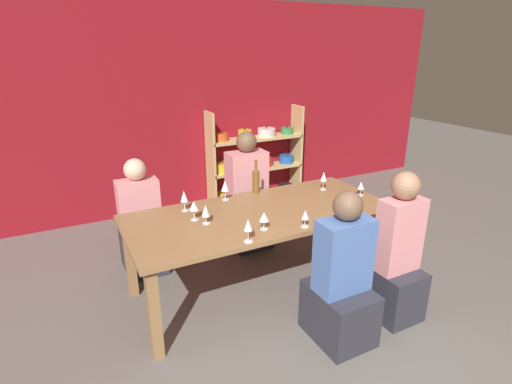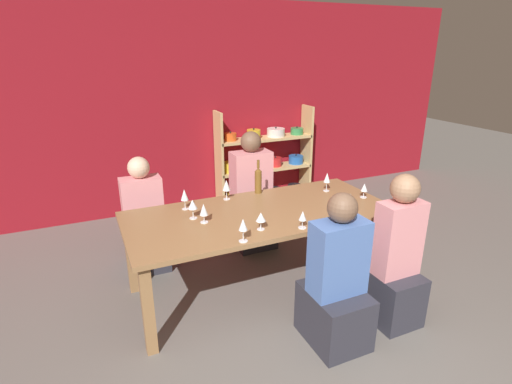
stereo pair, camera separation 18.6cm
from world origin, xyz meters
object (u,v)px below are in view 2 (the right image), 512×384
Objects in this scene: wine_glass_empty_a at (350,198)px; person_near_b at (336,290)px; wine_glass_white_b at (364,188)px; person_near_a at (395,267)px; wine_glass_white_a at (303,216)px; wine_glass_empty_c at (327,178)px; wine_glass_red_a at (226,186)px; wine_glass_white_c at (184,195)px; person_far_b at (145,227)px; wine_bottle_green at (258,180)px; wine_glass_red_d at (193,205)px; wine_glass_red_c at (204,210)px; dining_table at (261,220)px; person_far_a at (251,204)px; wine_glass_empty_b at (261,217)px; wine_glass_red_b at (243,225)px; shelf_unit at (265,162)px.

wine_glass_empty_a is 0.13× the size of person_near_b.
wine_glass_white_b is 0.11× the size of person_near_a.
wine_glass_empty_c reaches higher than wine_glass_white_a.
wine_glass_white_b is at bearing 43.23° from person_near_b.
wine_glass_white_a is at bearing -68.88° from wine_glass_red_a.
person_far_b reaches higher than wine_glass_white_c.
wine_glass_red_a is 1.62m from person_near_a.
wine_glass_red_d is at bearing -155.33° from wine_bottle_green.
wine_glass_red_d is (-0.75, -0.35, -0.01)m from wine_bottle_green.
wine_glass_red_c is 1.04m from person_far_b.
person_near_a is at bearing 134.67° from person_far_b.
dining_table is 0.94m from person_far_a.
wine_glass_empty_a is 0.87× the size of wine_glass_white_c.
wine_glass_white_c is (-1.62, 0.41, 0.03)m from wine_glass_white_b.
wine_glass_empty_b is 0.78× the size of wine_glass_white_c.
wine_glass_empty_a reaches higher than wine_glass_white_b.
wine_glass_red_d is (-0.22, 0.56, -0.01)m from wine_glass_red_b.
wine_glass_red_d is at bearing 134.77° from wine_glass_empty_b.
shelf_unit is 1.91m from wine_bottle_green.
wine_glass_empty_c is (0.64, -0.23, 0.00)m from wine_bottle_green.
shelf_unit is 1.14× the size of person_near_a.
person_near_b reaches higher than wine_bottle_green.
shelf_unit reaches higher than wine_bottle_green.
wine_glass_white_a is at bearing 84.50° from person_far_a.
wine_glass_red_d is at bearing -175.21° from wine_glass_empty_c.
wine_bottle_green is 2.40× the size of wine_glass_white_b.
person_far_a is 1.17m from person_far_b.
wine_glass_empty_c is at bearing -4.43° from wine_glass_white_c.
wine_bottle_green is at bearing 66.90° from wine_glass_empty_b.
person_far_a is (0.45, 0.46, -0.43)m from wine_glass_red_a.
wine_glass_empty_a is 0.57m from wine_glass_white_a.
wine_glass_empty_a reaches higher than wine_glass_empty_b.
person_near_b is (-0.57, -0.03, -0.04)m from person_near_a.
dining_table is 12.74× the size of wine_glass_red_b.
wine_glass_red_b is (-1.07, -0.16, 0.01)m from wine_glass_empty_a.
wine_glass_empty_a is 0.14× the size of person_far_b.
wine_glass_empty_c is at bearing 78.36° from wine_glass_empty_a.
wine_glass_empty_b is 0.87× the size of wine_glass_red_d.
wine_glass_empty_a is 1.31m from person_far_a.
shelf_unit reaches higher than wine_glass_empty_b.
wine_glass_white_a is (-0.02, -0.88, -0.03)m from wine_bottle_green.
dining_table is 16.71× the size of wine_glass_white_b.
shelf_unit is 1.23× the size of person_far_b.
shelf_unit is 0.61× the size of dining_table.
wine_glass_red_c is at bearing 139.53° from wine_glass_empty_b.
shelf_unit is at bearing 47.48° from wine_glass_white_c.
wine_bottle_green is 1.48m from person_near_a.
shelf_unit reaches higher than wine_glass_red_a.
person_far_b is at bearing 154.25° from wine_glass_white_b.
wine_glass_white_c is 1.11m from person_far_a.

